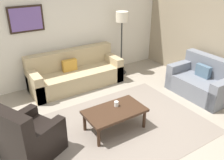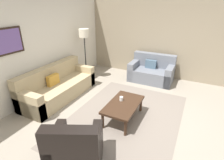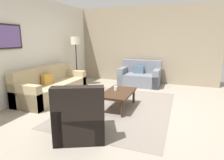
{
  "view_description": "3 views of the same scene",
  "coord_description": "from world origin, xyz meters",
  "px_view_note": "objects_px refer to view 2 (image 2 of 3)",
  "views": [
    {
      "loc": [
        -2.05,
        -2.99,
        2.76
      ],
      "look_at": [
        0.22,
        0.53,
        0.74
      ],
      "focal_mm": 38.01,
      "sensor_mm": 36.0,
      "label": 1
    },
    {
      "loc": [
        -3.19,
        -1.26,
        2.48
      ],
      "look_at": [
        0.09,
        0.38,
        0.86
      ],
      "focal_mm": 28.34,
      "sensor_mm": 36.0,
      "label": 2
    },
    {
      "loc": [
        -4.17,
        -1.36,
        1.66
      ],
      "look_at": [
        0.21,
        0.28,
        0.62
      ],
      "focal_mm": 30.4,
      "sensor_mm": 36.0,
      "label": 3
    }
  ],
  "objects_px": {
    "armchair_leather": "(76,153)",
    "coffee_table": "(123,105)",
    "lamp_standing": "(84,38)",
    "couch_main": "(57,87)",
    "couch_loveseat": "(152,72)",
    "cup": "(121,99)",
    "framed_artwork": "(6,41)"
  },
  "relations": [
    {
      "from": "coffee_table",
      "to": "cup",
      "type": "relative_size",
      "value": 11.41
    },
    {
      "from": "couch_main",
      "to": "armchair_leather",
      "type": "distance_m",
      "value": 2.57
    },
    {
      "from": "coffee_table",
      "to": "cup",
      "type": "xyz_separation_m",
      "value": [
        0.1,
        0.1,
        0.1
      ]
    },
    {
      "from": "couch_main",
      "to": "couch_loveseat",
      "type": "distance_m",
      "value": 3.13
    },
    {
      "from": "couch_loveseat",
      "to": "armchair_leather",
      "type": "relative_size",
      "value": 1.33
    },
    {
      "from": "couch_loveseat",
      "to": "armchair_leather",
      "type": "xyz_separation_m",
      "value": [
        -4.04,
        0.15,
        0.01
      ]
    },
    {
      "from": "couch_main",
      "to": "armchair_leather",
      "type": "bearing_deg",
      "value": -131.33
    },
    {
      "from": "coffee_table",
      "to": "cup",
      "type": "bearing_deg",
      "value": 44.7
    },
    {
      "from": "couch_main",
      "to": "coffee_table",
      "type": "bearing_deg",
      "value": -94.47
    },
    {
      "from": "lamp_standing",
      "to": "framed_artwork",
      "type": "xyz_separation_m",
      "value": [
        -2.3,
        0.42,
        0.29
      ]
    },
    {
      "from": "coffee_table",
      "to": "cup",
      "type": "height_order",
      "value": "cup"
    },
    {
      "from": "couch_loveseat",
      "to": "framed_artwork",
      "type": "height_order",
      "value": "framed_artwork"
    },
    {
      "from": "cup",
      "to": "framed_artwork",
      "type": "bearing_deg",
      "value": 109.12
    },
    {
      "from": "armchair_leather",
      "to": "coffee_table",
      "type": "distance_m",
      "value": 1.55
    },
    {
      "from": "couch_loveseat",
      "to": "armchair_leather",
      "type": "height_order",
      "value": "armchair_leather"
    },
    {
      "from": "couch_loveseat",
      "to": "coffee_table",
      "type": "xyz_separation_m",
      "value": [
        -2.5,
        -0.01,
        0.06
      ]
    },
    {
      "from": "lamp_standing",
      "to": "framed_artwork",
      "type": "bearing_deg",
      "value": 169.74
    },
    {
      "from": "cup",
      "to": "lamp_standing",
      "type": "bearing_deg",
      "value": 53.14
    },
    {
      "from": "armchair_leather",
      "to": "lamp_standing",
      "type": "distance_m",
      "value": 3.81
    },
    {
      "from": "couch_main",
      "to": "coffee_table",
      "type": "xyz_separation_m",
      "value": [
        -0.16,
        -2.09,
        0.06
      ]
    },
    {
      "from": "armchair_leather",
      "to": "coffee_table",
      "type": "xyz_separation_m",
      "value": [
        1.54,
        -0.16,
        0.05
      ]
    },
    {
      "from": "armchair_leather",
      "to": "lamp_standing",
      "type": "height_order",
      "value": "lamp_standing"
    },
    {
      "from": "couch_main",
      "to": "coffee_table",
      "type": "relative_size",
      "value": 2.08
    },
    {
      "from": "coffee_table",
      "to": "cup",
      "type": "distance_m",
      "value": 0.17
    },
    {
      "from": "armchair_leather",
      "to": "couch_main",
      "type": "bearing_deg",
      "value": 48.67
    },
    {
      "from": "couch_main",
      "to": "framed_artwork",
      "type": "distance_m",
      "value": 1.7
    },
    {
      "from": "couch_loveseat",
      "to": "cup",
      "type": "bearing_deg",
      "value": 177.96
    },
    {
      "from": "couch_main",
      "to": "cup",
      "type": "xyz_separation_m",
      "value": [
        -0.06,
        -1.99,
        0.16
      ]
    },
    {
      "from": "couch_main",
      "to": "lamp_standing",
      "type": "relative_size",
      "value": 1.34
    },
    {
      "from": "lamp_standing",
      "to": "armchair_leather",
      "type": "bearing_deg",
      "value": -148.46
    },
    {
      "from": "armchair_leather",
      "to": "cup",
      "type": "bearing_deg",
      "value": -2.11
    },
    {
      "from": "armchair_leather",
      "to": "framed_artwork",
      "type": "relative_size",
      "value": 1.39
    }
  ]
}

